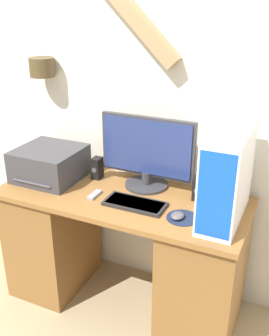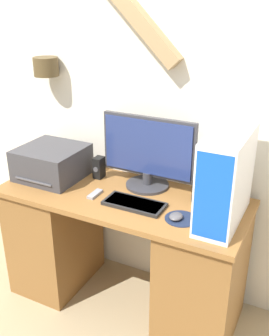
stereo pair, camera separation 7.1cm
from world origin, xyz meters
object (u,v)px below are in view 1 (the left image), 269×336
Objects in this scene: keyboard at (135,204)px; printer at (50,164)px; speaker_left at (97,168)px; monitor at (147,152)px; speaker_right at (198,188)px; computer_tower at (227,177)px; mouse at (177,216)px; remote_control at (95,195)px.

printer reaches higher than keyboard.
monitor is at bearing 4.86° from speaker_left.
speaker_right is at bearing 36.10° from keyboard.
monitor reaches higher than keyboard.
speaker_left is 0.63m from speaker_right.
computer_tower reaches higher than keyboard.
monitor is 0.44m from mouse.
remote_control is (0.36, -0.10, -0.09)m from printer.
speaker_right is (0.89, 0.11, -0.03)m from printer.
computer_tower is at bearing -10.51° from speaker_left.
printer is 2.81× the size of speaker_right.
speaker_left is (-0.60, 0.25, 0.05)m from mouse.
speaker_left and speaker_right have the same top height.
computer_tower reaches higher than speaker_left.
mouse is at bearing -8.58° from keyboard.
speaker_left is at bearing 178.94° from speaker_right.
remote_control is (-0.21, -0.24, -0.20)m from monitor.
remote_control is (-0.70, -0.07, -0.22)m from computer_tower.
keyboard is 0.25m from mouse.
monitor is at bearing 14.09° from printer.
monitor is 0.35m from speaker_right.
computer_tower is (0.45, 0.07, 0.22)m from keyboard.
keyboard is at bearing -143.90° from speaker_right.
computer_tower reaches higher than mouse.
monitor is 1.51× the size of printer.
speaker_right is 1.19× the size of remote_control.
monitor is 0.35m from speaker_left.
printer reaches higher than mouse.
mouse is 0.71× the size of remote_control.
keyboard is at bearing -0.62° from remote_control.
monitor is 0.38m from remote_control.
mouse is 0.87m from printer.
monitor reaches higher than speaker_left.
keyboard is 0.71× the size of computer_tower.
printer is at bearing 164.99° from remote_control.
keyboard is (0.04, -0.24, -0.20)m from monitor.
speaker_left is at bearing 115.85° from remote_control.
mouse is 0.65m from speaker_left.
speaker_right is (0.03, 0.24, 0.05)m from mouse.
computer_tower is 0.83m from speaker_left.
remote_control is at bearing -64.15° from speaker_left.
printer is 0.90m from speaker_right.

